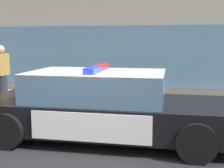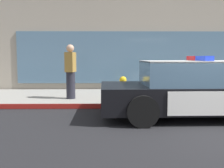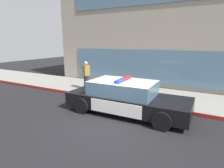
% 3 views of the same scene
% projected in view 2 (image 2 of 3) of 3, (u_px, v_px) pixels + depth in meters
% --- Properties ---
extents(ground, '(48.00, 48.00, 0.00)m').
position_uv_depth(ground, '(222.00, 129.00, 5.46)').
color(ground, black).
extents(sidewalk, '(48.00, 3.41, 0.15)m').
position_uv_depth(sidewalk, '(174.00, 97.00, 9.33)').
color(sidewalk, gray).
rests_on(sidewalk, ground).
extents(curb_red_paint, '(28.80, 0.04, 0.14)m').
position_uv_depth(curb_red_paint, '(189.00, 106.00, 7.62)').
color(curb_red_paint, maroon).
rests_on(curb_red_paint, ground).
extents(storefront_building, '(19.87, 9.27, 7.92)m').
position_uv_depth(storefront_building, '(189.00, 13.00, 15.28)').
color(storefront_building, gray).
rests_on(storefront_building, ground).
extents(police_cruiser, '(5.17, 2.18, 1.49)m').
position_uv_depth(police_cruiser, '(204.00, 89.00, 6.51)').
color(police_cruiser, black).
rests_on(police_cruiser, ground).
extents(fire_hydrant, '(0.34, 0.39, 0.73)m').
position_uv_depth(fire_hydrant, '(123.00, 88.00, 8.23)').
color(fire_hydrant, gold).
rests_on(fire_hydrant, sidewalk).
extents(pedestrian_on_sidewalk, '(0.32, 0.44, 1.71)m').
position_uv_depth(pedestrian_on_sidewalk, '(71.00, 72.00, 8.40)').
color(pedestrian_on_sidewalk, '#23232D').
rests_on(pedestrian_on_sidewalk, sidewalk).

